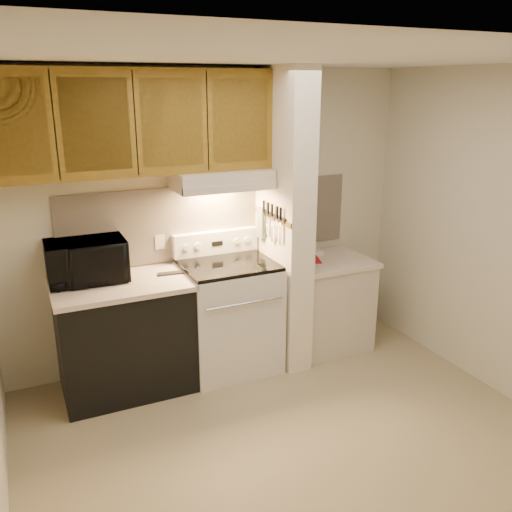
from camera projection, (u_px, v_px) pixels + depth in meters
floor at (292, 440)px, 3.75m from camera, size 3.60×3.60×0.00m
ceiling at (302, 56)px, 3.00m from camera, size 3.60×3.60×0.00m
wall_back at (213, 218)px, 4.67m from camera, size 3.60×2.50×0.02m
wall_right at (505, 237)px, 4.09m from camera, size 0.02×3.00×2.50m
backsplash at (213, 220)px, 4.67m from camera, size 2.60×0.02×0.63m
range_body at (229, 317)px, 4.61m from camera, size 0.76×0.65×0.92m
oven_window at (244, 327)px, 4.33m from camera, size 0.50×0.01×0.30m
oven_handle at (245, 303)px, 4.23m from camera, size 0.65×0.02×0.02m
cooktop at (228, 264)px, 4.47m from camera, size 0.74×0.64×0.03m
range_backguard at (216, 242)px, 4.68m from camera, size 0.76×0.08×0.20m
range_display at (217, 244)px, 4.64m from camera, size 0.10×0.01×0.04m
range_knob_left_outer at (186, 248)px, 4.53m from camera, size 0.05×0.02×0.05m
range_knob_left_inner at (197, 246)px, 4.57m from camera, size 0.05×0.02×0.05m
range_knob_right_inner at (237, 241)px, 4.71m from camera, size 0.05×0.02×0.05m
range_knob_right_outer at (247, 240)px, 4.75m from camera, size 0.05×0.02×0.05m
dishwasher_front at (125, 339)px, 4.28m from camera, size 1.00×0.63×0.87m
left_countertop at (121, 285)px, 4.14m from camera, size 1.04×0.67×0.04m
spoon_rest at (171, 273)px, 4.31m from camera, size 0.21×0.08×0.01m
teal_jar at (69, 273)px, 4.17m from camera, size 0.11×0.11×0.11m
outlet at (160, 242)px, 4.50m from camera, size 0.08×0.01×0.12m
microwave at (86, 261)px, 4.12m from camera, size 0.59×0.40×0.32m
partition_pillar at (284, 221)px, 4.57m from camera, size 0.22×0.70×2.50m
pillar_trim at (271, 217)px, 4.51m from camera, size 0.01×0.70×0.04m
knife_strip at (274, 216)px, 4.46m from camera, size 0.02×0.42×0.04m
knife_blade_a at (280, 232)px, 4.36m from camera, size 0.01×0.03×0.16m
knife_handle_a at (281, 214)px, 4.31m from camera, size 0.02×0.02×0.10m
knife_blade_b at (277, 231)px, 4.42m from camera, size 0.01×0.04×0.18m
knife_handle_b at (277, 212)px, 4.36m from camera, size 0.02×0.02×0.10m
knife_blade_c at (272, 230)px, 4.49m from camera, size 0.01×0.04×0.20m
knife_handle_c at (272, 210)px, 4.44m from camera, size 0.02×0.02×0.10m
knife_blade_d at (267, 225)px, 4.57m from camera, size 0.01×0.04×0.16m
knife_handle_d at (268, 208)px, 4.51m from camera, size 0.02×0.02×0.10m
knife_blade_e at (264, 225)px, 4.63m from camera, size 0.01×0.04×0.18m
knife_handle_e at (264, 206)px, 4.58m from camera, size 0.02×0.02×0.10m
oven_mitt at (261, 223)px, 4.68m from camera, size 0.03×0.11×0.27m
right_cab_base at (326, 305)px, 5.01m from camera, size 0.70×0.60×0.81m
right_countertop at (328, 261)px, 4.88m from camera, size 0.74×0.64×0.04m
red_folder at (305, 258)px, 4.89m from camera, size 0.32×0.37×0.01m
white_box at (313, 252)px, 5.01m from camera, size 0.17×0.13×0.04m
range_hood at (221, 179)px, 4.37m from camera, size 0.78×0.44×0.15m
hood_lip at (231, 189)px, 4.20m from camera, size 0.78×0.04×0.06m
upper_cabinets at (130, 122)px, 3.99m from camera, size 2.18×0.33×0.77m
cab_door_a at (10, 127)px, 3.53m from camera, size 0.46×0.01×0.63m
cab_gap_a at (54, 126)px, 3.64m from camera, size 0.01×0.01×0.73m
cab_door_b at (96, 125)px, 3.75m from camera, size 0.46×0.01×0.63m
cab_gap_b at (135, 124)px, 3.86m from camera, size 0.01×0.01×0.73m
cab_door_c at (172, 123)px, 3.96m from camera, size 0.46×0.01×0.63m
cab_gap_c at (207, 122)px, 4.07m from camera, size 0.01×0.01×0.73m
cab_door_d at (241, 121)px, 4.18m from camera, size 0.46×0.01×0.63m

